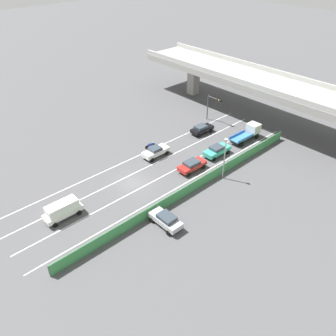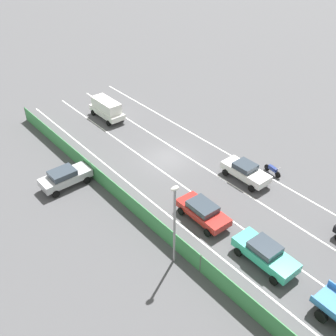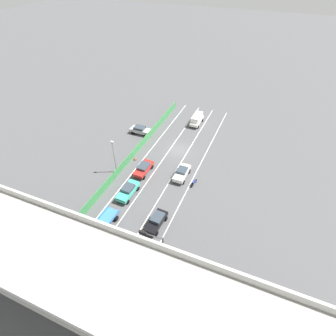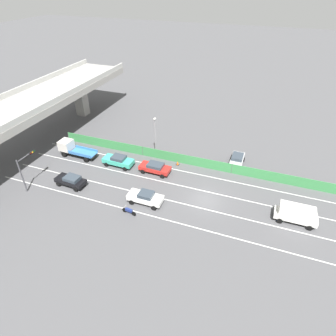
{
  "view_description": "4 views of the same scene",
  "coord_description": "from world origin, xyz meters",
  "px_view_note": "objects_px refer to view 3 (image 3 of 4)",
  "views": [
    {
      "loc": [
        31.76,
        -22.45,
        28.65
      ],
      "look_at": [
        2.59,
        4.33,
        1.79
      ],
      "focal_mm": 36.58,
      "sensor_mm": 36.0,
      "label": 1
    },
    {
      "loc": [
        20.22,
        24.44,
        21.1
      ],
      "look_at": [
        2.21,
        2.79,
        1.37
      ],
      "focal_mm": 42.57,
      "sensor_mm": 36.0,
      "label": 2
    },
    {
      "loc": [
        -14.0,
        38.99,
        30.39
      ],
      "look_at": [
        -1.01,
        7.92,
        1.97
      ],
      "focal_mm": 28.43,
      "sensor_mm": 36.0,
      "label": 3
    },
    {
      "loc": [
        -27.71,
        -5.18,
        24.05
      ],
      "look_at": [
        2.32,
        6.01,
        2.03
      ],
      "focal_mm": 30.53,
      "sensor_mm": 36.0,
      "label": 4
    }
  ],
  "objects_px": {
    "car_sedan_white": "(182,173)",
    "traffic_light": "(154,242)",
    "traffic_cone": "(135,159)",
    "car_sedan_red": "(143,168)",
    "motorcycle": "(194,182)",
    "parked_wagon_silver": "(141,130)",
    "car_taxi_teal": "(128,191)",
    "flatbed_truck_blue": "(97,229)",
    "street_lamp": "(114,153)",
    "car_van_white": "(197,119)",
    "car_sedan_black": "(156,221)"
  },
  "relations": [
    {
      "from": "traffic_light",
      "to": "parked_wagon_silver",
      "type": "bearing_deg",
      "value": -59.27
    },
    {
      "from": "car_sedan_red",
      "to": "traffic_light",
      "type": "distance_m",
      "value": 17.04
    },
    {
      "from": "car_van_white",
      "to": "traffic_cone",
      "type": "distance_m",
      "value": 17.85
    },
    {
      "from": "car_van_white",
      "to": "car_sedan_red",
      "type": "height_order",
      "value": "car_van_white"
    },
    {
      "from": "car_sedan_black",
      "to": "motorcycle",
      "type": "xyz_separation_m",
      "value": [
        -2.26,
        -9.85,
        -0.41
      ]
    },
    {
      "from": "car_sedan_white",
      "to": "traffic_light",
      "type": "relative_size",
      "value": 0.91
    },
    {
      "from": "parked_wagon_silver",
      "to": "car_sedan_white",
      "type": "bearing_deg",
      "value": 143.5
    },
    {
      "from": "car_sedan_black",
      "to": "parked_wagon_silver",
      "type": "bearing_deg",
      "value": -57.52
    },
    {
      "from": "car_sedan_red",
      "to": "motorcycle",
      "type": "bearing_deg",
      "value": -177.64
    },
    {
      "from": "street_lamp",
      "to": "motorcycle",
      "type": "bearing_deg",
      "value": -171.07
    },
    {
      "from": "traffic_cone",
      "to": "car_sedan_black",
      "type": "bearing_deg",
      "value": 129.68
    },
    {
      "from": "car_van_white",
      "to": "motorcycle",
      "type": "bearing_deg",
      "value": 106.76
    },
    {
      "from": "motorcycle",
      "to": "traffic_cone",
      "type": "distance_m",
      "value": 12.29
    },
    {
      "from": "car_sedan_black",
      "to": "flatbed_truck_blue",
      "type": "bearing_deg",
      "value": 34.54
    },
    {
      "from": "traffic_light",
      "to": "traffic_cone",
      "type": "bearing_deg",
      "value": -54.59
    },
    {
      "from": "car_sedan_black",
      "to": "flatbed_truck_blue",
      "type": "xyz_separation_m",
      "value": [
        6.67,
        4.59,
        0.37
      ]
    },
    {
      "from": "flatbed_truck_blue",
      "to": "motorcycle",
      "type": "xyz_separation_m",
      "value": [
        -8.94,
        -14.45,
        -0.78
      ]
    },
    {
      "from": "car_sedan_white",
      "to": "traffic_light",
      "type": "xyz_separation_m",
      "value": [
        -2.31,
        15.74,
        2.62
      ]
    },
    {
      "from": "car_sedan_black",
      "to": "motorcycle",
      "type": "distance_m",
      "value": 10.12
    },
    {
      "from": "car_van_white",
      "to": "traffic_cone",
      "type": "bearing_deg",
      "value": 68.57
    },
    {
      "from": "car_taxi_teal",
      "to": "motorcycle",
      "type": "distance_m",
      "value": 10.82
    },
    {
      "from": "car_sedan_red",
      "to": "car_van_white",
      "type": "bearing_deg",
      "value": -100.31
    },
    {
      "from": "car_taxi_teal",
      "to": "car_sedan_white",
      "type": "bearing_deg",
      "value": -130.99
    },
    {
      "from": "traffic_cone",
      "to": "motorcycle",
      "type": "bearing_deg",
      "value": 170.49
    },
    {
      "from": "car_sedan_red",
      "to": "traffic_cone",
      "type": "height_order",
      "value": "car_sedan_red"
    },
    {
      "from": "car_sedan_white",
      "to": "traffic_light",
      "type": "distance_m",
      "value": 16.12
    },
    {
      "from": "car_sedan_red",
      "to": "flatbed_truck_blue",
      "type": "height_order",
      "value": "flatbed_truck_blue"
    },
    {
      "from": "parked_wagon_silver",
      "to": "traffic_light",
      "type": "relative_size",
      "value": 0.9
    },
    {
      "from": "flatbed_truck_blue",
      "to": "street_lamp",
      "type": "relative_size",
      "value": 0.94
    },
    {
      "from": "motorcycle",
      "to": "traffic_cone",
      "type": "bearing_deg",
      "value": -9.51
    },
    {
      "from": "car_sedan_red",
      "to": "car_sedan_white",
      "type": "height_order",
      "value": "car_sedan_white"
    },
    {
      "from": "traffic_light",
      "to": "street_lamp",
      "type": "height_order",
      "value": "street_lamp"
    },
    {
      "from": "car_taxi_teal",
      "to": "parked_wagon_silver",
      "type": "xyz_separation_m",
      "value": [
        6.28,
        -16.57,
        0.01
      ]
    },
    {
      "from": "traffic_cone",
      "to": "car_sedan_red",
      "type": "bearing_deg",
      "value": 141.82
    },
    {
      "from": "car_taxi_teal",
      "to": "street_lamp",
      "type": "xyz_separation_m",
      "value": [
        4.62,
        -4.1,
        3.06
      ]
    },
    {
      "from": "car_van_white",
      "to": "car_taxi_teal",
      "type": "bearing_deg",
      "value": 82.58
    },
    {
      "from": "car_sedan_white",
      "to": "parked_wagon_silver",
      "type": "distance_m",
      "value": 15.66
    },
    {
      "from": "parked_wagon_silver",
      "to": "traffic_cone",
      "type": "bearing_deg",
      "value": 109.84
    },
    {
      "from": "car_taxi_teal",
      "to": "street_lamp",
      "type": "height_order",
      "value": "street_lamp"
    },
    {
      "from": "car_van_white",
      "to": "traffic_light",
      "type": "bearing_deg",
      "value": 99.17
    },
    {
      "from": "car_sedan_white",
      "to": "traffic_light",
      "type": "bearing_deg",
      "value": 98.35
    },
    {
      "from": "flatbed_truck_blue",
      "to": "traffic_cone",
      "type": "distance_m",
      "value": 16.81
    },
    {
      "from": "car_van_white",
      "to": "traffic_cone",
      "type": "relative_size",
      "value": 7.34
    },
    {
      "from": "car_sedan_red",
      "to": "traffic_cone",
      "type": "relative_size",
      "value": 7.05
    },
    {
      "from": "car_van_white",
      "to": "flatbed_truck_blue",
      "type": "xyz_separation_m",
      "value": [
        3.33,
        33.07,
        -0.0
      ]
    },
    {
      "from": "car_van_white",
      "to": "parked_wagon_silver",
      "type": "height_order",
      "value": "car_van_white"
    },
    {
      "from": "motorcycle",
      "to": "traffic_light",
      "type": "bearing_deg",
      "value": 89.11
    },
    {
      "from": "car_taxi_teal",
      "to": "parked_wagon_silver",
      "type": "bearing_deg",
      "value": -69.25
    },
    {
      "from": "car_sedan_red",
      "to": "street_lamp",
      "type": "distance_m",
      "value": 5.65
    },
    {
      "from": "parked_wagon_silver",
      "to": "street_lamp",
      "type": "relative_size",
      "value": 0.68
    }
  ]
}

